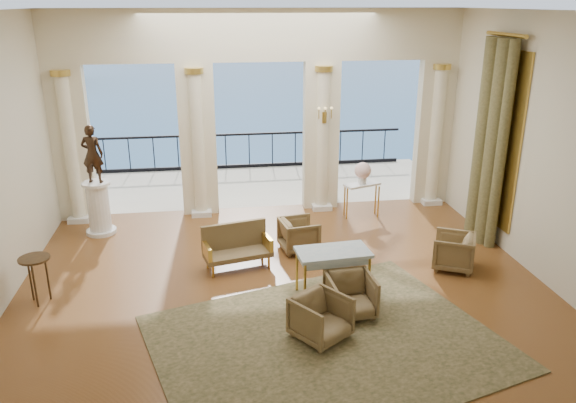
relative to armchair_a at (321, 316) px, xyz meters
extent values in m
plane|color=#472309|center=(-0.32, 1.65, -0.37)|extent=(9.00, 9.00, 0.00)
plane|color=beige|center=(-0.32, -2.35, 1.88)|extent=(9.00, 0.00, 9.00)
plane|color=beige|center=(4.18, 1.65, 1.88)|extent=(0.00, 8.00, 8.00)
plane|color=white|center=(-0.32, 1.65, 4.13)|extent=(9.00, 9.00, 0.00)
cube|color=#EFE6BF|center=(-0.32, 5.50, 3.58)|extent=(9.00, 0.30, 1.10)
cube|color=#EFE6BF|center=(-4.42, 5.50, 1.33)|extent=(0.80, 0.30, 3.40)
cylinder|color=#EFE6BF|center=(-4.42, 5.32, 1.23)|extent=(0.28, 0.28, 3.20)
cylinder|color=gold|center=(-4.42, 5.32, 2.88)|extent=(0.40, 0.40, 0.12)
cube|color=silver|center=(-4.42, 5.32, -0.31)|extent=(0.45, 0.45, 0.12)
cube|color=#EFE6BF|center=(-1.72, 5.50, 1.33)|extent=(0.80, 0.30, 3.40)
cylinder|color=#EFE6BF|center=(-1.72, 5.32, 1.23)|extent=(0.28, 0.28, 3.20)
cylinder|color=gold|center=(-1.72, 5.32, 2.88)|extent=(0.40, 0.40, 0.12)
cube|color=silver|center=(-1.72, 5.32, -0.31)|extent=(0.45, 0.45, 0.12)
cube|color=#EFE6BF|center=(1.08, 5.50, 1.33)|extent=(0.80, 0.30, 3.40)
cylinder|color=#EFE6BF|center=(1.08, 5.32, 1.23)|extent=(0.28, 0.28, 3.20)
cylinder|color=gold|center=(1.08, 5.32, 2.88)|extent=(0.40, 0.40, 0.12)
cube|color=silver|center=(1.08, 5.32, -0.31)|extent=(0.45, 0.45, 0.12)
cube|color=#EFE6BF|center=(3.78, 5.50, 1.33)|extent=(0.80, 0.30, 3.40)
cylinder|color=#EFE6BF|center=(3.78, 5.32, 1.23)|extent=(0.28, 0.28, 3.20)
cylinder|color=gold|center=(3.78, 5.32, 2.88)|extent=(0.40, 0.40, 0.12)
cube|color=silver|center=(3.78, 5.32, -0.31)|extent=(0.45, 0.45, 0.12)
cube|color=#BFB49E|center=(-0.32, 7.45, -0.42)|extent=(10.00, 3.60, 0.10)
cube|color=black|center=(-0.32, 9.05, 0.63)|extent=(9.00, 0.06, 0.06)
cube|color=black|center=(-0.32, 9.05, -0.32)|extent=(9.00, 0.06, 0.10)
cylinder|color=black|center=(-0.32, 9.05, 0.13)|extent=(0.03, 0.03, 1.00)
cylinder|color=black|center=(-4.42, 9.05, 0.13)|extent=(0.03, 0.03, 1.00)
cylinder|color=black|center=(3.78, 9.05, 0.13)|extent=(0.03, 0.03, 1.00)
cylinder|color=#4C3823|center=(1.68, 8.25, 1.73)|extent=(0.20, 0.20, 4.20)
plane|color=#234C88|center=(-0.32, 61.65, -6.37)|extent=(160.00, 160.00, 0.00)
cylinder|color=#4D4A29|center=(3.98, 2.70, 1.63)|extent=(0.26, 0.26, 4.00)
cylinder|color=#4D4A29|center=(3.94, 3.15, 1.63)|extent=(0.32, 0.32, 4.00)
cylinder|color=#4D4A29|center=(3.98, 3.60, 1.63)|extent=(0.26, 0.26, 4.00)
cylinder|color=gold|center=(4.03, 3.15, 3.68)|extent=(0.08, 1.40, 0.08)
cube|color=gold|center=(4.15, 3.15, 1.73)|extent=(0.04, 1.60, 3.40)
cube|color=gold|center=(1.08, 5.18, 1.83)|extent=(0.10, 0.04, 0.25)
cylinder|color=gold|center=(0.94, 5.10, 1.93)|extent=(0.02, 0.02, 0.22)
cylinder|color=gold|center=(1.08, 5.10, 1.93)|extent=(0.02, 0.02, 0.22)
cylinder|color=gold|center=(1.22, 5.10, 1.93)|extent=(0.02, 0.02, 0.22)
cube|color=#2B3219|center=(0.06, -0.15, -0.36)|extent=(5.60, 4.89, 0.02)
imported|color=#44301B|center=(0.00, 0.00, 0.00)|extent=(0.96, 0.95, 0.73)
imported|color=#44301B|center=(0.59, 0.58, 0.00)|extent=(0.75, 0.70, 0.73)
imported|color=#44301B|center=(2.84, 1.89, 0.00)|extent=(0.91, 0.93, 0.72)
imported|color=#44301B|center=(0.18, 3.08, -0.01)|extent=(0.75, 0.78, 0.71)
cube|color=#44301B|center=(-1.05, 2.45, -0.09)|extent=(1.30, 0.76, 0.09)
cube|color=#44301B|center=(-1.10, 2.68, 0.20)|extent=(1.21, 0.35, 0.50)
cube|color=gold|center=(-1.60, 2.32, 0.07)|extent=(0.18, 0.50, 0.24)
cube|color=gold|center=(-0.49, 2.58, 0.07)|extent=(0.18, 0.50, 0.24)
cylinder|color=gold|center=(-1.51, 2.14, -0.25)|extent=(0.05, 0.05, 0.23)
cylinder|color=gold|center=(-0.49, 2.38, -0.25)|extent=(0.05, 0.05, 0.23)
cylinder|color=gold|center=(-1.60, 2.53, -0.25)|extent=(0.05, 0.05, 0.23)
cylinder|color=gold|center=(-0.58, 2.77, -0.25)|extent=(0.05, 0.05, 0.23)
cube|color=#90A9B5|center=(0.44, 1.22, 0.42)|extent=(1.23, 0.74, 0.05)
cylinder|color=gold|center=(-0.08, 0.91, 0.01)|extent=(0.05, 0.05, 0.76)
cylinder|color=gold|center=(1.00, 0.99, 0.01)|extent=(0.05, 0.05, 0.76)
cylinder|color=gold|center=(-0.12, 1.44, 0.01)|extent=(0.05, 0.05, 0.76)
cylinder|color=gold|center=(0.95, 1.53, 0.01)|extent=(0.05, 0.05, 0.76)
cylinder|color=silver|center=(-3.82, 4.52, -0.32)|extent=(0.62, 0.62, 0.08)
cylinder|color=silver|center=(-3.82, 4.52, 0.20)|extent=(0.45, 0.45, 0.99)
cylinder|color=silver|center=(-3.82, 4.52, 0.73)|extent=(0.57, 0.57, 0.06)
imported|color=black|center=(-3.82, 4.52, 1.36)|extent=(0.48, 0.37, 1.20)
cube|color=silver|center=(1.88, 4.70, 0.39)|extent=(0.88, 0.57, 0.05)
cylinder|color=gold|center=(1.58, 4.48, 0.00)|extent=(0.04, 0.04, 0.73)
cylinder|color=gold|center=(2.27, 4.72, 0.00)|extent=(0.04, 0.04, 0.73)
cylinder|color=gold|center=(1.50, 4.69, 0.00)|extent=(0.04, 0.04, 0.73)
cylinder|color=gold|center=(2.19, 4.93, 0.00)|extent=(0.04, 0.04, 0.73)
cylinder|color=silver|center=(1.88, 4.70, 0.53)|extent=(0.18, 0.18, 0.23)
sphere|color=pink|center=(1.88, 4.70, 0.72)|extent=(0.37, 0.37, 0.37)
cylinder|color=black|center=(-4.32, 1.67, 0.41)|extent=(0.49, 0.49, 0.03)
cylinder|color=black|center=(-4.18, 1.75, 0.02)|extent=(0.03, 0.03, 0.76)
cylinder|color=black|center=(-4.45, 1.75, 0.02)|extent=(0.03, 0.03, 0.76)
cylinder|color=black|center=(-4.32, 1.52, 0.02)|extent=(0.03, 0.03, 0.76)
camera|label=1|loc=(-1.48, -6.89, 4.27)|focal=35.00mm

